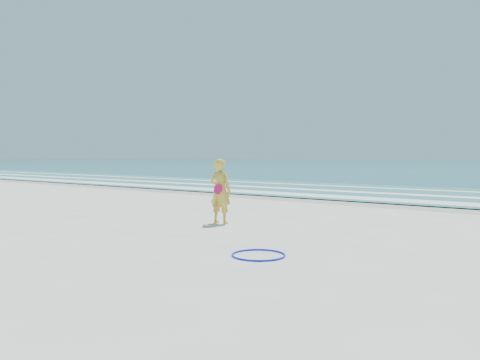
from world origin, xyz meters
The scene contains 8 objects.
ground centered at (0.00, 0.00, 0.00)m, with size 400.00×400.00×0.00m, color silver.
wet_sand centered at (0.00, 9.00, 0.00)m, with size 400.00×2.40×0.00m, color #B2A893.
shallow centered at (0.00, 14.00, 0.04)m, with size 400.00×10.00×0.01m, color #59B7AD.
foam_near centered at (0.00, 10.30, 0.05)m, with size 400.00×1.40×0.01m, color white.
foam_mid centered at (0.00, 13.20, 0.05)m, with size 400.00×0.90×0.01m, color white.
foam_far centered at (0.00, 16.50, 0.05)m, with size 400.00×0.60×0.01m, color white.
hoop centered at (4.29, -0.84, 0.02)m, with size 0.95×0.95×0.03m, color #0C1CDC.
woman centered at (1.25, 1.76, 0.84)m, with size 0.65×0.45×1.68m.
Camera 1 is at (8.96, -7.47, 1.76)m, focal length 35.00 mm.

